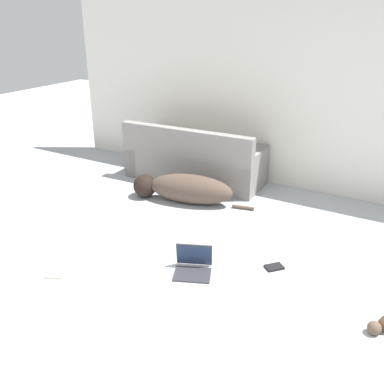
# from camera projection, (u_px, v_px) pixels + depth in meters

# --- Properties ---
(ground_plane) EXTENTS (20.00, 20.00, 0.00)m
(ground_plane) POSITION_uv_depth(u_px,v_px,m) (135.00, 355.00, 3.22)
(ground_plane) COLOR #ADB2B7
(wall_back) EXTENTS (7.61, 0.06, 2.65)m
(wall_back) POSITION_uv_depth(u_px,v_px,m) (302.00, 96.00, 5.77)
(wall_back) COLOR silver
(wall_back) RESTS_ON ground_plane
(couch) EXTENTS (2.08, 0.85, 0.86)m
(couch) POSITION_uv_depth(u_px,v_px,m) (194.00, 162.00, 6.39)
(couch) COLOR gray
(couch) RESTS_ON ground_plane
(dog) EXTENTS (1.68, 0.65, 0.39)m
(dog) POSITION_uv_depth(u_px,v_px,m) (183.00, 189.00, 5.72)
(dog) COLOR #4C3D33
(dog) RESTS_ON ground_plane
(laptop_open) EXTENTS (0.46, 0.44, 0.27)m
(laptop_open) POSITION_uv_depth(u_px,v_px,m) (193.00, 263.00, 4.24)
(laptop_open) COLOR #2D2D33
(laptop_open) RESTS_ON ground_plane
(book_cream) EXTENTS (0.22, 0.21, 0.02)m
(book_cream) POSITION_uv_depth(u_px,v_px,m) (55.00, 274.00, 4.19)
(book_cream) COLOR beige
(book_cream) RESTS_ON ground_plane
(book_black) EXTENTS (0.21, 0.21, 0.02)m
(book_black) POSITION_uv_depth(u_px,v_px,m) (274.00, 267.00, 4.30)
(book_black) COLOR black
(book_black) RESTS_ON ground_plane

